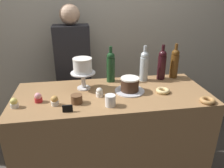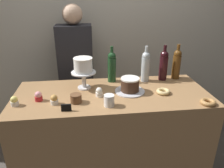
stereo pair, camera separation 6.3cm
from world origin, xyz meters
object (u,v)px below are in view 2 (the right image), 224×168
Objects in this scene: donut_glazed at (163,92)px; wine_bottle_green at (112,66)px; chocolate_round_cake at (130,84)px; barista_figure at (77,77)px; donut_maple at (208,102)px; cupcake_lemon at (14,101)px; price_sign_chalkboard at (66,108)px; wine_bottle_clear at (146,66)px; cupcake_strawberry at (38,96)px; wine_bottle_dark_red at (164,65)px; cookie_stack at (76,98)px; wine_bottle_amber at (177,64)px; cupcake_vanilla at (99,92)px; cake_stand_pedestal at (84,77)px; coffee_cup_ceramic at (109,100)px; cupcake_caramel at (54,100)px; white_layer_cake at (83,65)px.

wine_bottle_green is at bearing 141.07° from donut_glazed.
barista_figure reaches higher than chocolate_round_cake.
cupcake_lemon is at bearing 173.92° from donut_maple.
barista_figure is (0.04, 0.90, -0.13)m from price_sign_chalkboard.
wine_bottle_clear is at bearing 124.63° from donut_maple.
cupcake_strawberry is (-0.60, -0.32, -0.11)m from wine_bottle_green.
cupcake_lemon is at bearing -163.52° from wine_bottle_dark_red.
cookie_stack is at bearing -0.55° from cupcake_lemon.
donut_glazed is at bearing 0.56° from cupcake_strawberry.
wine_bottle_amber is at bearing 0.57° from wine_bottle_green.
cupcake_vanilla is 0.88× the size of cookie_stack.
cake_stand_pedestal is at bearing 29.19° from cupcake_strawberry.
wine_bottle_clear is 3.87× the size of cookie_stack.
wine_bottle_clear is 3.83× the size of coffee_cup_ceramic.
cupcake_vanilla is (-0.14, -0.30, -0.11)m from wine_bottle_green.
cake_stand_pedestal is at bearing 26.58° from cupcake_lemon.
donut_maple is 1.60× the size of price_sign_chalkboard.
cake_stand_pedestal is at bearing 117.77° from coffee_cup_ceramic.
chocolate_round_cake is at bearing 5.76° from cupcake_strawberry.
coffee_cup_ceramic reaches higher than cupcake_caramel.
wine_bottle_green is 0.35m from cupcake_vanilla.
cake_stand_pedestal is 0.22m from cupcake_vanilla.
cupcake_caramel is 0.05× the size of barista_figure.
donut_maple is 0.07× the size of barista_figure.
donut_glazed is at bearing -74.31° from wine_bottle_clear.
cupcake_caramel is at bearing -99.52° from barista_figure.
cupcake_strawberry is at bearing 167.43° from cookie_stack.
cupcake_vanilla is at bearing -168.56° from chocolate_round_cake.
donut_glazed is 0.70m from cookie_stack.
wine_bottle_dark_red is at bearing 108.43° from donut_maple.
cake_stand_pedestal reaches higher than cookie_stack.
cupcake_lemon reaches higher than donut_maple.
wine_bottle_amber is 4.38× the size of cupcake_lemon.
wine_bottle_green reaches higher than cake_stand_pedestal.
wine_bottle_clear is 0.30m from wine_bottle_green.
price_sign_chalkboard reaches higher than donut_maple.
cupcake_vanilla is at bearing 163.78° from donut_maple.
barista_figure reaches higher than wine_bottle_clear.
cake_stand_pedestal reaches higher than cupcake_strawberry.
coffee_cup_ceramic is 0.91m from barista_figure.
coffee_cup_ceramic is at bearing 7.28° from price_sign_chalkboard.
wine_bottle_clear is 0.95m from cupcake_strawberry.
cookie_stack is 0.99× the size of coffee_cup_ceramic.
cupcake_lemon is 0.44m from cookie_stack.
price_sign_chalkboard reaches higher than donut_glazed.
wine_bottle_dark_red reaches higher than cupcake_caramel.
white_layer_cake is at bearing 0.00° from cake_stand_pedestal.
wine_bottle_clear is at bearing -173.83° from wine_bottle_amber.
cupcake_lemon is at bearing -176.56° from donut_glazed.
cupcake_lemon is at bearing 179.45° from cookie_stack.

